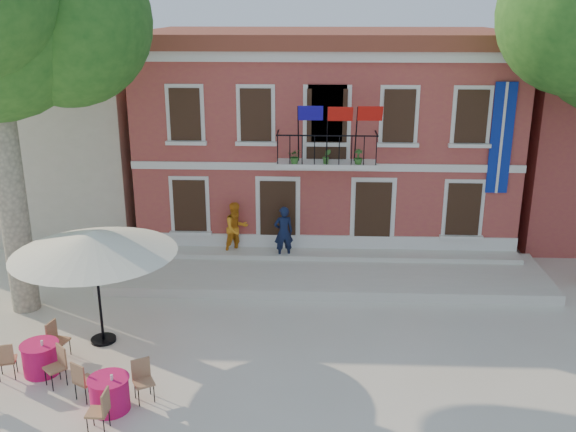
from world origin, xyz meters
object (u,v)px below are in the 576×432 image
at_px(pedestrian_navy, 284,232).
at_px(pedestrian_orange, 236,229).
at_px(cafe_table_2, 41,357).
at_px(patio_umbrella, 94,243).
at_px(cafe_table_1, 109,392).

distance_m(pedestrian_navy, pedestrian_orange, 1.63).
height_order(pedestrian_orange, cafe_table_2, pedestrian_orange).
distance_m(patio_umbrella, pedestrian_orange, 6.44).
relative_size(pedestrian_navy, cafe_table_1, 0.96).
height_order(cafe_table_1, cafe_table_2, same).
xyz_separation_m(pedestrian_orange, cafe_table_2, (-3.81, -7.15, -0.79)).
xyz_separation_m(patio_umbrella, pedestrian_orange, (2.84, 5.57, -1.54)).
distance_m(cafe_table_1, cafe_table_2, 2.50).
relative_size(pedestrian_navy, pedestrian_orange, 0.98).
relative_size(patio_umbrella, pedestrian_navy, 2.30).
xyz_separation_m(patio_umbrella, cafe_table_1, (1.12, -2.95, -2.32)).
distance_m(patio_umbrella, cafe_table_2, 2.97).
bearing_deg(pedestrian_navy, pedestrian_orange, -24.58).
distance_m(patio_umbrella, cafe_table_1, 3.91).
relative_size(patio_umbrella, cafe_table_2, 2.25).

